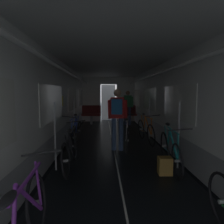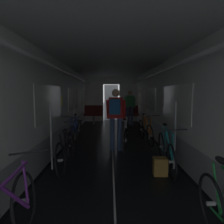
# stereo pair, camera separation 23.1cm
# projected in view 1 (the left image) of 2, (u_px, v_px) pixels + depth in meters

# --- Properties ---
(train_car_shell) EXTENTS (3.14, 12.34, 2.57)m
(train_car_shell) POSITION_uv_depth(u_px,v_px,m) (114.00, 89.00, 5.41)
(train_car_shell) COLOR black
(train_car_shell) RESTS_ON ground
(bench_seat_far_left) EXTENTS (0.98, 0.51, 0.95)m
(bench_seat_far_left) POSITION_uv_depth(u_px,v_px,m) (91.00, 113.00, 9.93)
(bench_seat_far_left) COLOR gray
(bench_seat_far_left) RESTS_ON ground
(bench_seat_far_right) EXTENTS (0.98, 0.51, 0.95)m
(bench_seat_far_right) POSITION_uv_depth(u_px,v_px,m) (127.00, 113.00, 10.01)
(bench_seat_far_right) COLOR gray
(bench_seat_far_right) RESTS_ON ground
(bicycle_blue) EXTENTS (0.44, 1.69, 0.96)m
(bicycle_blue) POSITION_uv_depth(u_px,v_px,m) (76.00, 132.00, 6.00)
(bicycle_blue) COLOR black
(bicycle_blue) RESTS_ON ground
(bicycle_orange) EXTENTS (0.44, 1.69, 0.95)m
(bicycle_orange) POSITION_uv_depth(u_px,v_px,m) (146.00, 131.00, 6.26)
(bicycle_orange) COLOR black
(bicycle_orange) RESTS_ON ground
(bicycle_black) EXTENTS (0.44, 1.69, 0.95)m
(bicycle_black) POSITION_uv_depth(u_px,v_px,m) (70.00, 150.00, 4.10)
(bicycle_black) COLOR black
(bicycle_black) RESTS_ON ground
(bicycle_teal) EXTENTS (0.44, 1.69, 0.95)m
(bicycle_teal) POSITION_uv_depth(u_px,v_px,m) (170.00, 150.00, 4.10)
(bicycle_teal) COLOR black
(bicycle_teal) RESTS_ON ground
(person_cyclist_aisle) EXTENTS (0.55, 0.43, 1.69)m
(person_cyclist_aisle) POSITION_uv_depth(u_px,v_px,m) (117.00, 114.00, 5.31)
(person_cyclist_aisle) COLOR #384C75
(person_cyclist_aisle) RESTS_ON ground
(bicycle_white_in_aisle) EXTENTS (0.44, 1.68, 0.94)m
(bicycle_white_in_aisle) POSITION_uv_depth(u_px,v_px,m) (127.00, 134.00, 5.66)
(bicycle_white_in_aisle) COLOR black
(bicycle_white_in_aisle) RESTS_ON ground
(person_standing_near_bench) EXTENTS (0.53, 0.23, 1.69)m
(person_standing_near_bench) POSITION_uv_depth(u_px,v_px,m) (128.00, 105.00, 9.60)
(person_standing_near_bench) COLOR #384C75
(person_standing_near_bench) RESTS_ON ground
(backpack_on_floor) EXTENTS (0.27, 0.21, 0.34)m
(backpack_on_floor) POSITION_uv_depth(u_px,v_px,m) (165.00, 166.00, 3.80)
(backpack_on_floor) COLOR olive
(backpack_on_floor) RESTS_ON ground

